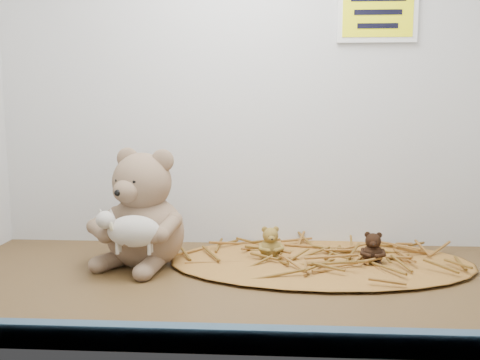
# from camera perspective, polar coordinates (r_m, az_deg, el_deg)

# --- Properties ---
(alcove_shell) EXTENTS (1.20, 0.60, 0.90)m
(alcove_shell) POSITION_cam_1_polar(r_m,az_deg,el_deg) (1.09, 0.23, 13.81)
(alcove_shell) COLOR #452F18
(alcove_shell) RESTS_ON ground
(front_rail) EXTENTS (1.19, 0.02, 0.04)m
(front_rail) POSITION_cam_1_polar(r_m,az_deg,el_deg) (0.78, -1.44, -16.57)
(front_rail) COLOR #39556E
(front_rail) RESTS_ON shelf_floor
(straw_bed) EXTENTS (0.65, 0.38, 0.01)m
(straw_bed) POSITION_cam_1_polar(r_m,az_deg,el_deg) (1.17, 8.56, -8.61)
(straw_bed) COLOR brown
(straw_bed) RESTS_ON shelf_floor
(main_teddy) EXTENTS (0.27, 0.28, 0.25)m
(main_teddy) POSITION_cam_1_polar(r_m,az_deg,el_deg) (1.15, -10.16, -2.90)
(main_teddy) COLOR #917359
(main_teddy) RESTS_ON shelf_floor
(toy_lamb) EXTENTS (0.14, 0.08, 0.09)m
(toy_lamb) POSITION_cam_1_polar(r_m,az_deg,el_deg) (1.07, -11.25, -5.39)
(toy_lamb) COLOR beige
(toy_lamb) RESTS_ON main_teddy
(mini_teddy_tan) EXTENTS (0.06, 0.07, 0.07)m
(mini_teddy_tan) POSITION_cam_1_polar(r_m,az_deg,el_deg) (1.17, 3.25, -6.48)
(mini_teddy_tan) COLOR olive
(mini_teddy_tan) RESTS_ON straw_bed
(mini_teddy_brown) EXTENTS (0.06, 0.06, 0.07)m
(mini_teddy_brown) POSITION_cam_1_polar(r_m,az_deg,el_deg) (1.16, 13.99, -6.86)
(mini_teddy_brown) COLOR black
(mini_teddy_brown) RESTS_ON straw_bed
(wall_sign) EXTENTS (0.16, 0.01, 0.11)m
(wall_sign) POSITION_cam_1_polar(r_m,az_deg,el_deg) (1.32, 14.46, 16.91)
(wall_sign) COLOR yellow
(wall_sign) RESTS_ON back_wall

